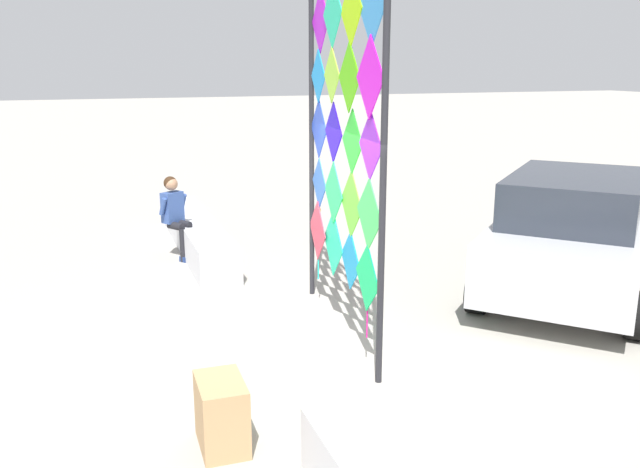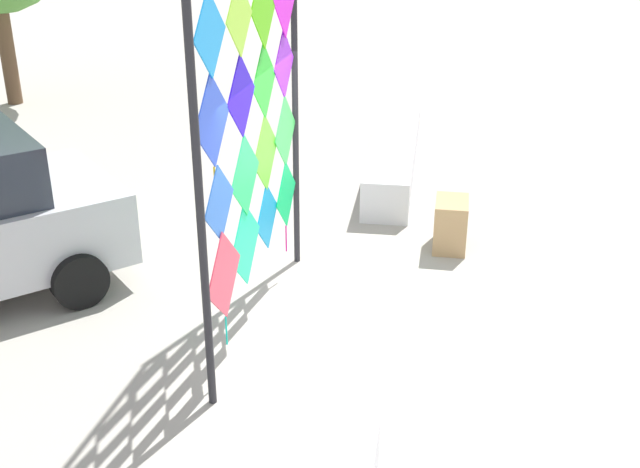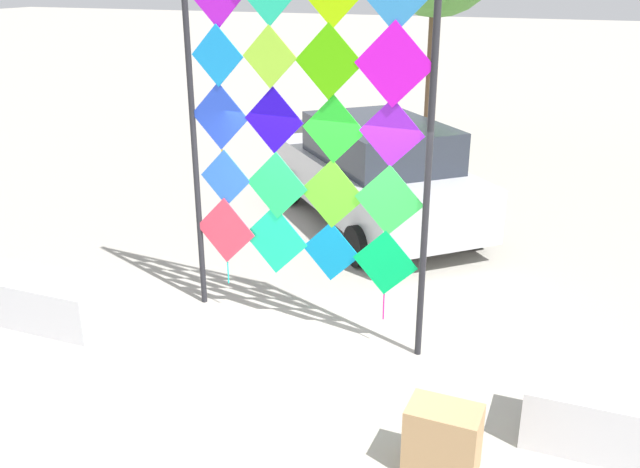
# 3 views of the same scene
# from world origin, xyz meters

# --- Properties ---
(ground) EXTENTS (120.00, 120.00, 0.00)m
(ground) POSITION_xyz_m (0.00, 0.00, 0.00)
(ground) COLOR #9E998E
(plaza_ledge_right) EXTENTS (4.37, 0.64, 0.57)m
(plaza_ledge_right) POSITION_xyz_m (4.56, -0.30, 0.28)
(plaza_ledge_right) COLOR silver
(plaza_ledge_right) RESTS_ON ground
(kite_display_rack) EXTENTS (2.93, 0.32, 4.30)m
(kite_display_rack) POSITION_xyz_m (-0.27, 0.76, 2.46)
(kite_display_rack) COLOR #232328
(kite_display_rack) RESTS_ON ground
(cardboard_box_large) EXTENTS (0.61, 0.41, 0.62)m
(cardboard_box_large) POSITION_xyz_m (1.80, -1.15, 0.31)
(cardboard_box_large) COLOR tan
(cardboard_box_large) RESTS_ON ground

